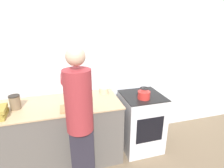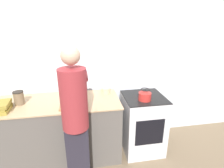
% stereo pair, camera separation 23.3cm
% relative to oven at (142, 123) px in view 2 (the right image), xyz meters
% --- Properties ---
extents(wall_back, '(8.00, 0.05, 2.60)m').
position_rel_oven_xyz_m(wall_back, '(-0.91, 0.47, 0.85)').
color(wall_back, silver).
rests_on(wall_back, ground_plane).
extents(counter, '(1.76, 0.72, 0.89)m').
position_rel_oven_xyz_m(counter, '(-1.25, 0.05, -0.00)').
color(counter, '#5B5651').
rests_on(counter, ground_plane).
extents(oven, '(0.59, 0.60, 0.90)m').
position_rel_oven_xyz_m(oven, '(0.00, 0.00, 0.00)').
color(oven, silver).
rests_on(oven, ground_plane).
extents(person, '(0.33, 0.57, 1.72)m').
position_rel_oven_xyz_m(person, '(-0.97, -0.48, 0.49)').
color(person, '#27242E').
rests_on(person, ground_plane).
extents(cutting_board, '(0.35, 0.22, 0.02)m').
position_rel_oven_xyz_m(cutting_board, '(-1.01, -0.13, 0.45)').
color(cutting_board, '#A87A4C').
rests_on(cutting_board, counter).
extents(knife, '(0.18, 0.10, 0.01)m').
position_rel_oven_xyz_m(knife, '(-1.01, -0.13, 0.46)').
color(knife, silver).
rests_on(knife, cutting_board).
extents(kettle, '(0.17, 0.17, 0.16)m').
position_rel_oven_xyz_m(kettle, '(-0.04, -0.11, 0.52)').
color(kettle, red).
rests_on(kettle, oven).
extents(bowl_prep, '(0.14, 0.14, 0.08)m').
position_rel_oven_xyz_m(bowl_prep, '(-0.53, 0.25, 0.49)').
color(bowl_prep, '#C6B789').
rests_on(bowl_prep, counter).
extents(canister_jar, '(0.13, 0.13, 0.18)m').
position_rel_oven_xyz_m(canister_jar, '(-1.71, 0.06, 0.53)').
color(canister_jar, '#756047').
rests_on(canister_jar, counter).
extents(book_stack, '(0.20, 0.28, 0.11)m').
position_rel_oven_xyz_m(book_stack, '(-1.86, -0.11, 0.50)').
color(book_stack, olive).
rests_on(book_stack, counter).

